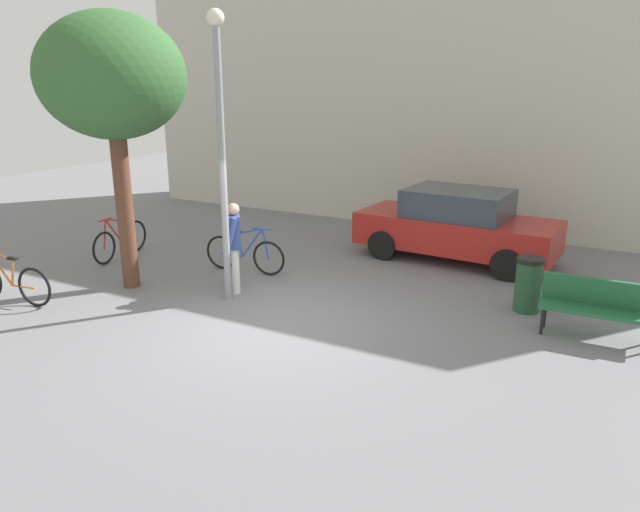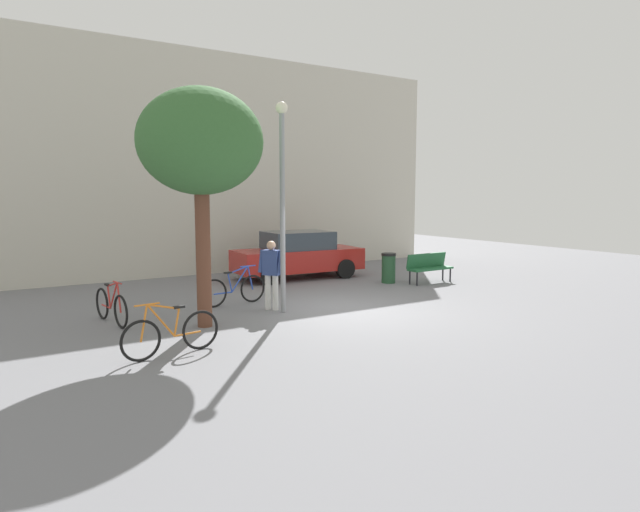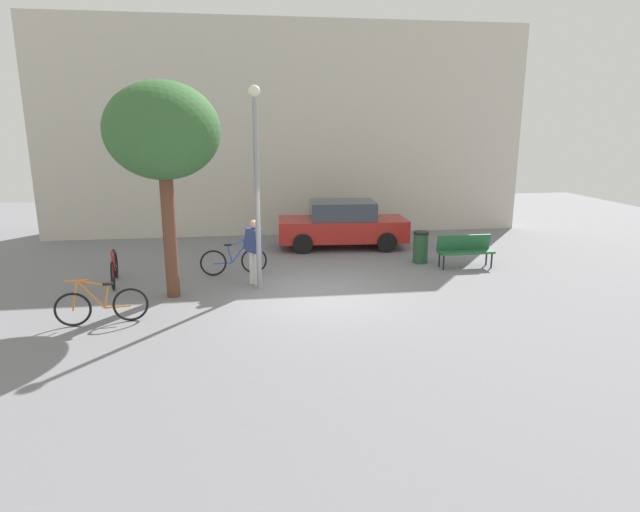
{
  "view_description": "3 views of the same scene",
  "coord_description": "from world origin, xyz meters",
  "px_view_note": "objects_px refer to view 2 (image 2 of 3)",
  "views": [
    {
      "loc": [
        4.79,
        -7.31,
        3.76
      ],
      "look_at": [
        0.06,
        1.45,
        0.8
      ],
      "focal_mm": 33.07,
      "sensor_mm": 36.0,
      "label": 1
    },
    {
      "loc": [
        -7.29,
        -10.34,
        2.79
      ],
      "look_at": [
        0.38,
        1.79,
        1.12
      ],
      "focal_mm": 30.17,
      "sensor_mm": 36.0,
      "label": 2
    },
    {
      "loc": [
        -1.68,
        -12.07,
        3.92
      ],
      "look_at": [
        0.24,
        1.27,
        0.63
      ],
      "focal_mm": 29.77,
      "sensor_mm": 36.0,
      "label": 3
    }
  ],
  "objects_px": {
    "lamppost": "(282,189)",
    "trash_bin": "(389,268)",
    "plaza_tree": "(201,144)",
    "bicycle_blue": "(234,290)",
    "person_by_lamppost": "(271,270)",
    "bicycle_orange": "(171,334)",
    "park_bench": "(429,265)",
    "parked_car_red": "(298,255)",
    "bicycle_red": "(111,306)"
  },
  "relations": [
    {
      "from": "bicycle_blue",
      "to": "trash_bin",
      "type": "bearing_deg",
      "value": 5.49
    },
    {
      "from": "bicycle_blue",
      "to": "parked_car_red",
      "type": "height_order",
      "value": "parked_car_red"
    },
    {
      "from": "park_bench",
      "to": "plaza_tree",
      "type": "distance_m",
      "value": 8.74
    },
    {
      "from": "bicycle_orange",
      "to": "trash_bin",
      "type": "relative_size",
      "value": 1.92
    },
    {
      "from": "person_by_lamppost",
      "to": "bicycle_orange",
      "type": "height_order",
      "value": "person_by_lamppost"
    },
    {
      "from": "bicycle_red",
      "to": "parked_car_red",
      "type": "distance_m",
      "value": 7.36
    },
    {
      "from": "plaza_tree",
      "to": "bicycle_blue",
      "type": "relative_size",
      "value": 2.73
    },
    {
      "from": "park_bench",
      "to": "bicycle_blue",
      "type": "xyz_separation_m",
      "value": [
        -6.53,
        0.11,
        -0.16
      ]
    },
    {
      "from": "lamppost",
      "to": "bicycle_red",
      "type": "bearing_deg",
      "value": 165.07
    },
    {
      "from": "trash_bin",
      "to": "parked_car_red",
      "type": "bearing_deg",
      "value": 129.01
    },
    {
      "from": "person_by_lamppost",
      "to": "bicycle_red",
      "type": "height_order",
      "value": "person_by_lamppost"
    },
    {
      "from": "person_by_lamppost",
      "to": "park_bench",
      "type": "bearing_deg",
      "value": 8.76
    },
    {
      "from": "park_bench",
      "to": "bicycle_red",
      "type": "xyz_separation_m",
      "value": [
        -9.56,
        -0.33,
        -0.16
      ]
    },
    {
      "from": "person_by_lamppost",
      "to": "bicycle_blue",
      "type": "xyz_separation_m",
      "value": [
        -0.53,
        1.04,
        -0.58
      ]
    },
    {
      "from": "park_bench",
      "to": "plaza_tree",
      "type": "bearing_deg",
      "value": -168.43
    },
    {
      "from": "bicycle_red",
      "to": "trash_bin",
      "type": "distance_m",
      "value": 8.52
    },
    {
      "from": "bicycle_red",
      "to": "bicycle_blue",
      "type": "bearing_deg",
      "value": 8.4
    },
    {
      "from": "bicycle_red",
      "to": "trash_bin",
      "type": "bearing_deg",
      "value": 6.54
    },
    {
      "from": "bicycle_orange",
      "to": "parked_car_red",
      "type": "height_order",
      "value": "parked_car_red"
    },
    {
      "from": "person_by_lamppost",
      "to": "bicycle_blue",
      "type": "relative_size",
      "value": 0.92
    },
    {
      "from": "park_bench",
      "to": "parked_car_red",
      "type": "height_order",
      "value": "parked_car_red"
    },
    {
      "from": "lamppost",
      "to": "bicycle_orange",
      "type": "distance_m",
      "value": 4.56
    },
    {
      "from": "plaza_tree",
      "to": "parked_car_red",
      "type": "height_order",
      "value": "plaza_tree"
    },
    {
      "from": "bicycle_orange",
      "to": "parked_car_red",
      "type": "relative_size",
      "value": 0.42
    },
    {
      "from": "bicycle_blue",
      "to": "lamppost",
      "type": "bearing_deg",
      "value": -65.96
    },
    {
      "from": "person_by_lamppost",
      "to": "plaza_tree",
      "type": "relative_size",
      "value": 0.34
    },
    {
      "from": "lamppost",
      "to": "bicycle_blue",
      "type": "distance_m",
      "value": 2.95
    },
    {
      "from": "bicycle_blue",
      "to": "trash_bin",
      "type": "height_order",
      "value": "bicycle_blue"
    },
    {
      "from": "lamppost",
      "to": "bicycle_orange",
      "type": "relative_size",
      "value": 2.7
    },
    {
      "from": "plaza_tree",
      "to": "bicycle_red",
      "type": "bearing_deg",
      "value": 141.3
    },
    {
      "from": "person_by_lamppost",
      "to": "bicycle_orange",
      "type": "relative_size",
      "value": 0.93
    },
    {
      "from": "park_bench",
      "to": "trash_bin",
      "type": "xyz_separation_m",
      "value": [
        -1.1,
        0.64,
        -0.07
      ]
    },
    {
      "from": "person_by_lamppost",
      "to": "parked_car_red",
      "type": "distance_m",
      "value": 4.94
    },
    {
      "from": "plaza_tree",
      "to": "bicycle_red",
      "type": "height_order",
      "value": "plaza_tree"
    },
    {
      "from": "person_by_lamppost",
      "to": "bicycle_orange",
      "type": "distance_m",
      "value": 3.97
    },
    {
      "from": "lamppost",
      "to": "parked_car_red",
      "type": "relative_size",
      "value": 1.13
    },
    {
      "from": "plaza_tree",
      "to": "lamppost",
      "type": "bearing_deg",
      "value": 8.83
    },
    {
      "from": "lamppost",
      "to": "bicycle_orange",
      "type": "bearing_deg",
      "value": -148.89
    },
    {
      "from": "lamppost",
      "to": "trash_bin",
      "type": "distance_m",
      "value": 5.72
    },
    {
      "from": "bicycle_orange",
      "to": "trash_bin",
      "type": "bearing_deg",
      "value": 25.89
    },
    {
      "from": "plaza_tree",
      "to": "park_bench",
      "type": "bearing_deg",
      "value": 11.57
    },
    {
      "from": "plaza_tree",
      "to": "bicycle_orange",
      "type": "bearing_deg",
      "value": -126.32
    },
    {
      "from": "park_bench",
      "to": "plaza_tree",
      "type": "xyz_separation_m",
      "value": [
        -7.94,
        -1.63,
        3.25
      ]
    },
    {
      "from": "plaza_tree",
      "to": "trash_bin",
      "type": "distance_m",
      "value": 7.94
    },
    {
      "from": "trash_bin",
      "to": "person_by_lamppost",
      "type": "bearing_deg",
      "value": -162.35
    },
    {
      "from": "person_by_lamppost",
      "to": "parked_car_red",
      "type": "relative_size",
      "value": 0.39
    },
    {
      "from": "park_bench",
      "to": "trash_bin",
      "type": "relative_size",
      "value": 1.72
    },
    {
      "from": "park_bench",
      "to": "trash_bin",
      "type": "distance_m",
      "value": 1.27
    },
    {
      "from": "trash_bin",
      "to": "park_bench",
      "type": "bearing_deg",
      "value": -30.16
    },
    {
      "from": "lamppost",
      "to": "trash_bin",
      "type": "relative_size",
      "value": 5.18
    }
  ]
}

